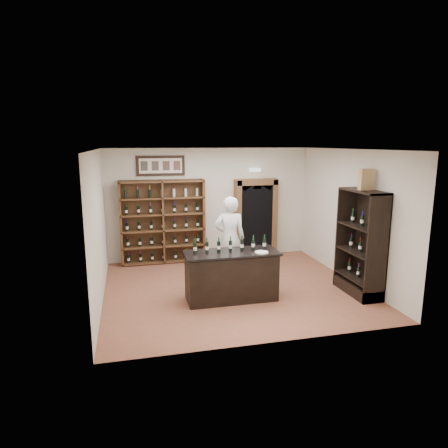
{
  "coord_description": "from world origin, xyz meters",
  "views": [
    {
      "loc": [
        -2.15,
        -8.03,
        3.14
      ],
      "look_at": [
        -0.14,
        0.3,
        1.39
      ],
      "focal_mm": 32.0,
      "sensor_mm": 36.0,
      "label": 1
    }
  ],
  "objects_px": {
    "wine_shelf": "(163,222)",
    "wine_crate": "(366,179)",
    "counter_bottle_0": "(195,248)",
    "shopkeeper": "(230,238)",
    "side_cabinet": "(361,259)",
    "tasting_counter": "(231,276)"
  },
  "relations": [
    {
      "from": "wine_shelf",
      "to": "wine_crate",
      "type": "bearing_deg",
      "value": -40.15
    },
    {
      "from": "tasting_counter",
      "to": "shopkeeper",
      "type": "relative_size",
      "value": 0.96
    },
    {
      "from": "side_cabinet",
      "to": "tasting_counter",
      "type": "bearing_deg",
      "value": 173.72
    },
    {
      "from": "counter_bottle_0",
      "to": "wine_crate",
      "type": "relative_size",
      "value": 0.71
    },
    {
      "from": "counter_bottle_0",
      "to": "shopkeeper",
      "type": "relative_size",
      "value": 0.15
    },
    {
      "from": "side_cabinet",
      "to": "counter_bottle_0",
      "type": "bearing_deg",
      "value": 173.67
    },
    {
      "from": "wine_shelf",
      "to": "counter_bottle_0",
      "type": "distance_m",
      "value": 2.88
    },
    {
      "from": "wine_shelf",
      "to": "tasting_counter",
      "type": "relative_size",
      "value": 1.17
    },
    {
      "from": "shopkeeper",
      "to": "side_cabinet",
      "type": "bearing_deg",
      "value": 157.47
    },
    {
      "from": "counter_bottle_0",
      "to": "wine_crate",
      "type": "bearing_deg",
      "value": -6.21
    },
    {
      "from": "wine_shelf",
      "to": "counter_bottle_0",
      "type": "xyz_separation_m",
      "value": [
        0.38,
        -2.85,
        0.01
      ]
    },
    {
      "from": "counter_bottle_0",
      "to": "wine_crate",
      "type": "height_order",
      "value": "wine_crate"
    },
    {
      "from": "wine_shelf",
      "to": "side_cabinet",
      "type": "xyz_separation_m",
      "value": [
        3.82,
        -3.23,
        -0.35
      ]
    },
    {
      "from": "wine_shelf",
      "to": "side_cabinet",
      "type": "height_order",
      "value": "same"
    },
    {
      "from": "wine_crate",
      "to": "shopkeeper",
      "type": "bearing_deg",
      "value": 146.75
    },
    {
      "from": "wine_shelf",
      "to": "wine_crate",
      "type": "height_order",
      "value": "wine_crate"
    },
    {
      "from": "side_cabinet",
      "to": "wine_crate",
      "type": "bearing_deg",
      "value": 105.28
    },
    {
      "from": "wine_shelf",
      "to": "wine_crate",
      "type": "xyz_separation_m",
      "value": [
        3.82,
        -3.23,
        1.31
      ]
    },
    {
      "from": "tasting_counter",
      "to": "shopkeeper",
      "type": "bearing_deg",
      "value": 77.17
    },
    {
      "from": "wine_shelf",
      "to": "counter_bottle_0",
      "type": "bearing_deg",
      "value": -82.41
    },
    {
      "from": "shopkeeper",
      "to": "counter_bottle_0",
      "type": "bearing_deg",
      "value": 58.32
    },
    {
      "from": "side_cabinet",
      "to": "wine_crate",
      "type": "height_order",
      "value": "wine_crate"
    }
  ]
}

